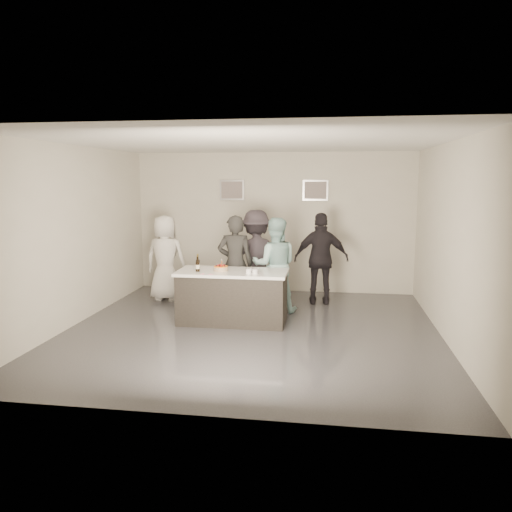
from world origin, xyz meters
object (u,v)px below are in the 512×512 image
object	(u,v)px
cake	(221,269)
person_guest_left	(166,258)
person_main_black	(235,264)
person_guest_back	(256,257)
beer_bottle_b	(198,264)
bar_counter	(232,297)
beer_bottle_a	(198,262)
person_guest_right	(321,259)
person_main_blue	(275,265)

from	to	relation	value
cake	person_guest_left	world-z (taller)	person_guest_left
person_main_black	person_guest_back	world-z (taller)	person_guest_back
cake	person_guest_back	size ratio (longest dim) A/B	0.13
person_main_black	person_guest_back	distance (m)	0.79
beer_bottle_b	person_guest_left	xyz separation A→B (m)	(-1.09, 1.55, -0.17)
bar_counter	person_guest_back	size ratio (longest dim) A/B	1.01
person_guest_back	beer_bottle_a	bearing A→B (deg)	37.60
person_guest_back	person_main_black	bearing A→B (deg)	46.26
cake	person_guest_back	distance (m)	1.53
beer_bottle_b	person_guest_back	xyz separation A→B (m)	(0.75, 1.61, -0.11)
cake	person_guest_left	xyz separation A→B (m)	(-1.45, 1.41, -0.07)
bar_counter	person_guest_right	world-z (taller)	person_guest_right
bar_counter	person_guest_left	xyz separation A→B (m)	(-1.65, 1.39, 0.41)
person_guest_back	cake	bearing A→B (deg)	52.15
person_guest_right	beer_bottle_b	bearing A→B (deg)	36.13
beer_bottle_b	person_guest_right	distance (m)	2.64
beer_bottle_a	person_guest_right	xyz separation A→B (m)	(2.07, 1.51, -0.13)
beer_bottle_a	person_main_black	size ratio (longest dim) A/B	0.14
beer_bottle_a	person_guest_right	bearing A→B (deg)	36.16
bar_counter	person_main_blue	bearing A→B (deg)	53.68
beer_bottle_b	person_main_black	bearing A→B (deg)	61.48
bar_counter	person_guest_back	world-z (taller)	person_guest_back
person_main_black	bar_counter	bearing A→B (deg)	91.93
bar_counter	person_guest_right	distance (m)	2.17
beer_bottle_a	person_guest_left	xyz separation A→B (m)	(-1.04, 1.36, -0.17)
beer_bottle_a	person_main_black	bearing A→B (deg)	53.05
person_main_blue	person_guest_right	size ratio (longest dim) A/B	0.97
person_main_blue	person_guest_back	bearing A→B (deg)	-60.21
person_guest_right	person_guest_back	xyz separation A→B (m)	(-1.28, -0.08, 0.02)
person_main_black	person_guest_left	xyz separation A→B (m)	(-1.56, 0.68, -0.03)
person_main_black	person_guest_right	distance (m)	1.76
bar_counter	person_guest_back	distance (m)	1.54
beer_bottle_b	person_guest_back	size ratio (longest dim) A/B	0.14
cake	beer_bottle_a	world-z (taller)	beer_bottle_a
beer_bottle_a	person_main_blue	xyz separation A→B (m)	(1.23, 0.82, -0.16)
beer_bottle_b	person_guest_left	bearing A→B (deg)	125.09
cake	person_main_blue	xyz separation A→B (m)	(0.82, 0.87, -0.06)
beer_bottle_b	person_main_black	distance (m)	1.00
beer_bottle_a	person_guest_back	bearing A→B (deg)	61.02
person_guest_left	person_guest_right	world-z (taller)	person_guest_right
person_guest_left	person_guest_right	xyz separation A→B (m)	(3.11, 0.15, 0.04)
beer_bottle_a	person_guest_right	world-z (taller)	person_guest_right
beer_bottle_a	bar_counter	bearing A→B (deg)	-2.57
person_guest_back	person_main_blue	bearing A→B (deg)	102.47
person_guest_left	beer_bottle_b	bearing A→B (deg)	130.26
bar_counter	person_main_black	bearing A→B (deg)	97.02
person_main_black	beer_bottle_b	bearing A→B (deg)	56.40
bar_counter	beer_bottle_a	size ratio (longest dim) A/B	7.15
person_main_blue	person_guest_back	xyz separation A→B (m)	(-0.44, 0.61, 0.05)
person_guest_left	cake	bearing A→B (deg)	140.97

